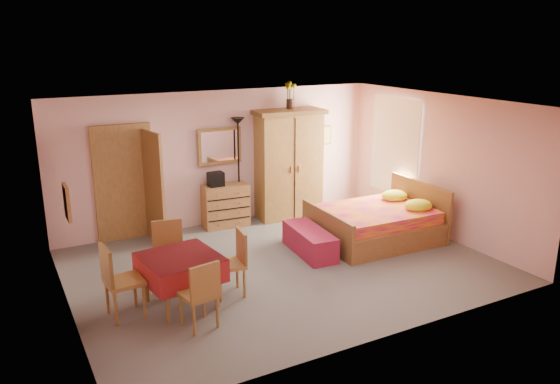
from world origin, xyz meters
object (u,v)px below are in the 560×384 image
chair_south (198,293)px  floor_lamp (239,171)px  stereo (216,179)px  chair_east (229,264)px  bench (310,241)px  chair_west (124,280)px  dining_table (181,281)px  wall_mirror (220,146)px  chair_north (170,256)px  bed (375,214)px  wardrobe (288,164)px  sunflower_vase (290,95)px  chest_of_drawers (226,206)px

chair_south → floor_lamp: bearing=48.9°
stereo → chair_east: 2.96m
floor_lamp → bench: 2.27m
stereo → chair_west: bearing=-131.4°
dining_table → chair_west: size_ratio=0.97×
bench → stereo: bearing=114.0°
floor_lamp → chair_south: 4.16m
chair_south → chair_west: size_ratio=0.90×
wall_mirror → stereo: wall_mirror is taller
chair_west → stereo: bearing=134.0°
bench → chair_north: (-2.47, -0.14, 0.27)m
stereo → floor_lamp: 0.54m
floor_lamp → chair_east: bearing=-117.0°
bed → dining_table: (-3.88, -0.74, -0.13)m
floor_lamp → chair_north: bearing=-133.6°
stereo → chair_east: stereo is taller
chair_south → chair_east: bearing=33.4°
wardrobe → chair_west: wardrobe is taller
stereo → chair_north: (-1.59, -2.12, -0.47)m
sunflower_vase → bench: size_ratio=0.42×
wardrobe → dining_table: size_ratio=2.23×
wardrobe → chair_west: 4.75m
floor_lamp → dining_table: bearing=-127.2°
wall_mirror → dining_table: (-1.81, -2.94, -1.19)m
floor_lamp → bed: 2.78m
stereo → bed: (2.24, -2.01, -0.47)m
chair_south → chest_of_drawers: bearing=52.4°
floor_lamp → chair_east: (-1.46, -2.86, -0.57)m
bench → chair_north: chair_north is taller
chest_of_drawers → floor_lamp: bearing=22.8°
wall_mirror → chair_east: size_ratio=0.94×
dining_table → sunflower_vase: bearing=40.4°
chest_of_drawers → bed: 2.87m
floor_lamp → chair_south: floor_lamp is taller
chair_east → wardrobe: bearing=-35.1°
chest_of_drawers → wardrobe: 1.52m
wall_mirror → bench: 2.65m
wardrobe → bed: (0.71, -1.94, -0.61)m
sunflower_vase → bench: (-0.74, -2.01, -2.25)m
chair_east → chest_of_drawers: bearing=-14.6°
chair_south → chair_west: 1.04m
sunflower_vase → bench: sunflower_vase is taller
stereo → chair_east: (-0.93, -2.77, -0.48)m
dining_table → chair_north: (0.05, 0.63, 0.13)m
bench → chest_of_drawers: bearing=109.8°
wall_mirror → wardrobe: (1.36, -0.27, -0.45)m
stereo → bench: stereo is taller
chair_east → bed: bearing=-69.2°
wall_mirror → sunflower_vase: sunflower_vase is taller
sunflower_vase → chair_south: bearing=-133.4°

